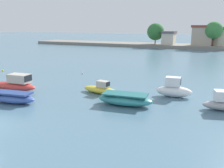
# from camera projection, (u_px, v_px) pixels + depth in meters

# --- Properties ---
(moored_boat_1) EXTENTS (5.70, 2.31, 1.85)m
(moored_boat_1) POSITION_uv_depth(u_px,v_px,m) (15.00, 84.00, 26.82)
(moored_boat_1) COLOR #C63833
(moored_boat_1) RESTS_ON ground
(moored_boat_2) EXTENTS (4.60, 2.25, 1.02)m
(moored_boat_2) POSITION_uv_depth(u_px,v_px,m) (13.00, 98.00, 22.49)
(moored_boat_2) COLOR #3856A8
(moored_boat_2) RESTS_ON ground
(moored_boat_3) EXTENTS (4.38, 1.84, 1.37)m
(moored_boat_3) POSITION_uv_depth(u_px,v_px,m) (101.00, 89.00, 25.65)
(moored_boat_3) COLOR yellow
(moored_boat_3) RESTS_ON ground
(moored_boat_4) EXTENTS (5.14, 2.50, 1.08)m
(moored_boat_4) POSITION_uv_depth(u_px,v_px,m) (125.00, 99.00, 21.83)
(moored_boat_4) COLOR teal
(moored_boat_4) RESTS_ON ground
(moored_boat_5) EXTENTS (3.63, 1.59, 2.00)m
(moored_boat_5) POSITION_uv_depth(u_px,v_px,m) (174.00, 89.00, 24.33)
(moored_boat_5) COLOR white
(moored_boat_5) RESTS_ON ground
(mooring_buoy_1) EXTENTS (0.29, 0.29, 0.29)m
(mooring_buoy_1) POSITION_uv_depth(u_px,v_px,m) (3.00, 70.00, 38.07)
(mooring_buoy_1) COLOR yellow
(mooring_buoy_1) RESTS_ON ground
(mooring_buoy_4) EXTENTS (0.26, 0.26, 0.26)m
(mooring_buoy_4) POSITION_uv_depth(u_px,v_px,m) (82.00, 73.00, 36.14)
(mooring_buoy_4) COLOR white
(mooring_buoy_4) RESTS_ON ground
(distant_shoreline) EXTENTS (106.37, 11.21, 8.12)m
(distant_shoreline) POSITION_uv_depth(u_px,v_px,m) (185.00, 41.00, 77.81)
(distant_shoreline) COLOR gray
(distant_shoreline) RESTS_ON ground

